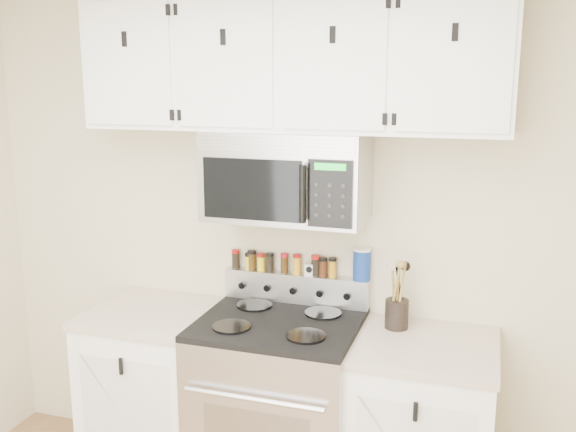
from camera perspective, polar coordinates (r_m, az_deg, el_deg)
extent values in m
cube|color=beige|center=(3.30, 0.92, -2.48)|extent=(3.50, 0.01, 2.50)
cube|color=#B7B7BA|center=(3.31, -0.82, -17.21)|extent=(0.76, 0.65, 0.92)
cube|color=black|center=(3.10, -0.84, -9.55)|extent=(0.76, 0.65, 0.03)
cube|color=#B7B7BA|center=(3.33, 0.73, -6.38)|extent=(0.76, 0.08, 0.15)
cylinder|color=black|center=(3.03, -5.04, -9.77)|extent=(0.18, 0.18, 0.01)
cylinder|color=black|center=(2.91, 1.61, -10.62)|extent=(0.18, 0.18, 0.01)
cylinder|color=black|center=(3.29, -3.00, -7.93)|extent=(0.18, 0.18, 0.01)
cylinder|color=black|center=(3.18, 3.14, -8.62)|extent=(0.18, 0.18, 0.01)
cube|color=white|center=(3.59, -11.55, -15.32)|extent=(0.62, 0.60, 0.88)
cube|color=tan|center=(3.41, -11.88, -8.43)|extent=(0.64, 0.62, 0.04)
cube|color=tan|center=(3.01, 12.12, -11.28)|extent=(0.64, 0.62, 0.04)
cube|color=#9E9EA3|center=(3.05, -0.07, 3.60)|extent=(0.76, 0.38, 0.42)
cube|color=#B7B7BA|center=(2.84, -1.29, 6.43)|extent=(0.73, 0.01, 0.08)
cube|color=black|center=(2.90, -3.24, 2.36)|extent=(0.47, 0.01, 0.28)
cube|color=black|center=(2.79, 3.77, 1.97)|extent=(0.20, 0.01, 0.30)
cylinder|color=black|center=(2.79, 1.31, 1.97)|extent=(0.03, 0.03, 0.26)
cube|color=white|center=(3.04, 0.08, 13.42)|extent=(2.00, 0.33, 0.62)
cube|color=white|center=(3.20, -14.17, 13.00)|extent=(0.46, 0.01, 0.57)
cube|color=black|center=(3.19, -14.35, 15.00)|extent=(0.02, 0.01, 0.07)
cube|color=white|center=(2.96, -5.70, 13.39)|extent=(0.46, 0.01, 0.57)
cube|color=black|center=(2.96, -5.81, 15.55)|extent=(0.03, 0.01, 0.07)
cube|color=white|center=(2.80, 3.99, 13.49)|extent=(0.46, 0.01, 0.57)
cube|color=black|center=(2.80, 3.98, 15.78)|extent=(0.03, 0.01, 0.07)
cube|color=white|center=(2.73, 14.52, 13.19)|extent=(0.46, 0.01, 0.57)
cube|color=black|center=(2.72, 14.63, 15.53)|extent=(0.02, 0.01, 0.07)
cylinder|color=black|center=(3.11, 9.64, -8.58)|extent=(0.11, 0.11, 0.14)
cylinder|color=olive|center=(3.08, 9.71, -6.72)|extent=(0.01, 0.01, 0.26)
cylinder|color=olive|center=(3.06, 10.03, -6.64)|extent=(0.01, 0.01, 0.28)
cylinder|color=olive|center=(3.09, 9.39, -6.80)|extent=(0.01, 0.01, 0.24)
cylinder|color=black|center=(3.10, 9.93, -6.71)|extent=(0.01, 0.01, 0.25)
cylinder|color=olive|center=(3.06, 9.49, -6.74)|extent=(0.01, 0.01, 0.27)
cube|color=silver|center=(3.28, 1.99, -4.75)|extent=(0.06, 0.05, 0.06)
cylinder|color=navy|center=(3.20, 6.58, -4.37)|extent=(0.09, 0.09, 0.15)
cylinder|color=white|center=(3.18, 6.61, -2.97)|extent=(0.09, 0.09, 0.01)
cylinder|color=black|center=(3.40, -4.66, -3.95)|extent=(0.04, 0.04, 0.08)
cylinder|color=#960D0B|center=(3.39, -4.67, -3.15)|extent=(0.04, 0.04, 0.02)
cylinder|color=gold|center=(3.38, -3.48, -4.16)|extent=(0.04, 0.04, 0.07)
cylinder|color=black|center=(3.37, -3.49, -3.44)|extent=(0.04, 0.04, 0.02)
cylinder|color=#3D2A0E|center=(3.37, -3.25, -4.06)|extent=(0.04, 0.04, 0.09)
cylinder|color=black|center=(3.36, -3.26, -3.23)|extent=(0.05, 0.05, 0.02)
cylinder|color=yellow|center=(3.35, -2.42, -4.24)|extent=(0.04, 0.04, 0.07)
cylinder|color=#A00D0C|center=(3.34, -2.43, -3.50)|extent=(0.04, 0.04, 0.02)
cylinder|color=black|center=(3.34, -1.62, -4.25)|extent=(0.04, 0.04, 0.08)
cylinder|color=black|center=(3.32, -1.62, -3.45)|extent=(0.04, 0.04, 0.02)
cylinder|color=#39240D|center=(3.31, -0.32, -4.34)|extent=(0.04, 0.04, 0.08)
cylinder|color=#B20D1D|center=(3.30, -0.32, -3.50)|extent=(0.04, 0.04, 0.02)
cylinder|color=orange|center=(3.29, 0.78, -4.43)|extent=(0.04, 0.04, 0.09)
cylinder|color=#960B0D|center=(3.28, 0.78, -3.56)|extent=(0.04, 0.04, 0.02)
cylinder|color=black|center=(3.26, 2.48, -4.56)|extent=(0.05, 0.05, 0.09)
cylinder|color=#AD140D|center=(3.25, 2.49, -3.67)|extent=(0.05, 0.05, 0.02)
cylinder|color=#41200F|center=(3.26, 3.13, -4.68)|extent=(0.04, 0.04, 0.08)
cylinder|color=black|center=(3.24, 3.14, -3.86)|extent=(0.04, 0.04, 0.02)
cylinder|color=#C68517|center=(3.24, 3.98, -4.72)|extent=(0.04, 0.04, 0.09)
cylinder|color=black|center=(3.23, 3.99, -3.86)|extent=(0.04, 0.04, 0.02)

